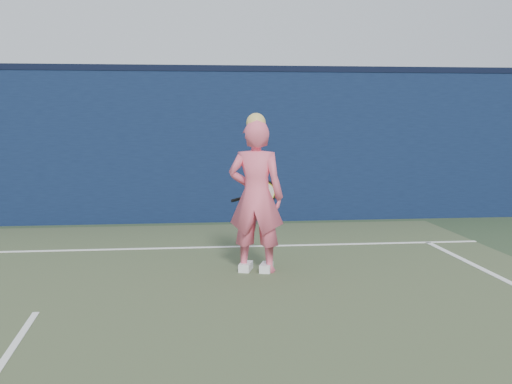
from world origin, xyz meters
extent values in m
plane|color=#2C4128|center=(0.00, 0.00, 0.00)|extent=(80.00, 80.00, 0.00)
cube|color=#0B1734|center=(0.00, 6.50, 1.25)|extent=(24.00, 0.40, 2.50)
cube|color=black|center=(0.00, 6.50, 2.55)|extent=(24.00, 0.42, 0.10)
imported|color=#F6607B|center=(2.19, 2.48, 0.87)|extent=(0.72, 0.58, 1.73)
sphere|color=#DCBC63|center=(2.19, 2.48, 1.70)|extent=(0.22, 0.22, 0.22)
cube|color=white|center=(2.30, 2.45, 0.05)|extent=(0.20, 0.30, 0.10)
cube|color=white|center=(2.07, 2.52, 0.05)|extent=(0.20, 0.30, 0.10)
torus|color=black|center=(2.34, 2.91, 0.87)|extent=(0.30, 0.06, 0.30)
torus|color=gold|center=(2.34, 2.91, 0.87)|extent=(0.25, 0.04, 0.25)
cylinder|color=beige|center=(2.34, 2.91, 0.87)|extent=(0.25, 0.04, 0.24)
cylinder|color=black|center=(2.13, 2.97, 0.81)|extent=(0.27, 0.07, 0.10)
cylinder|color=black|center=(2.01, 3.01, 0.77)|extent=(0.13, 0.05, 0.07)
cube|color=white|center=(0.00, 4.00, 0.01)|extent=(11.00, 0.08, 0.01)
camera|label=1|loc=(1.21, -5.48, 1.79)|focal=50.00mm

